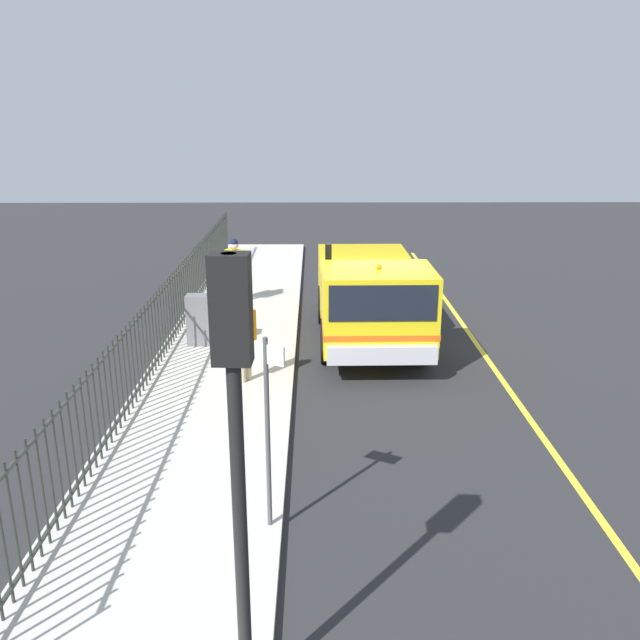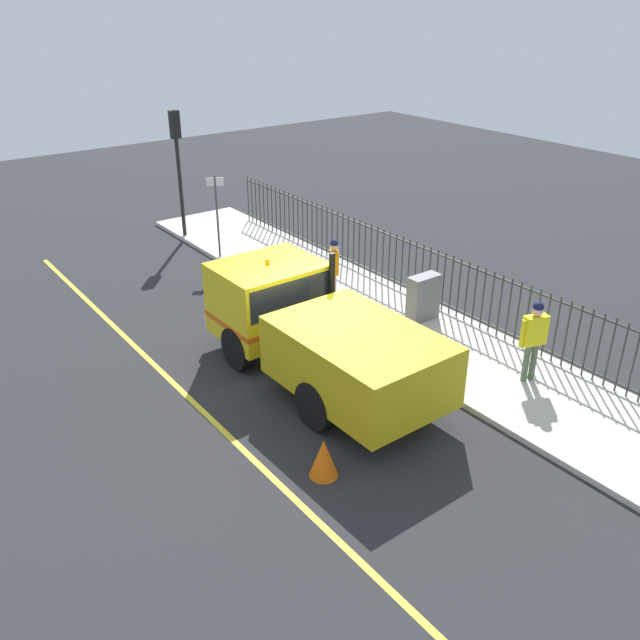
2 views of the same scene
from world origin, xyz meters
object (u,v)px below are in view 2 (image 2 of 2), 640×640
at_px(utility_cabinet, 423,298).
at_px(street_sign, 217,207).
at_px(pedestrian_distant, 534,333).
at_px(traffic_light_near, 177,148).
at_px(traffic_cone, 324,458).
at_px(work_truck, 309,326).
at_px(worker_standing, 334,264).

bearing_deg(utility_cabinet, street_sign, 105.26).
relative_size(pedestrian_distant, street_sign, 0.71).
xyz_separation_m(traffic_light_near, traffic_cone, (-3.64, -12.49, -2.61)).
bearing_deg(street_sign, pedestrian_distant, -81.21).
height_order(traffic_cone, street_sign, street_sign).
xyz_separation_m(utility_cabinet, traffic_cone, (-5.45, -3.18, -0.34)).
xyz_separation_m(work_truck, pedestrian_distant, (3.43, -3.02, 0.02)).
relative_size(worker_standing, pedestrian_distant, 0.95).
distance_m(worker_standing, traffic_cone, 6.92).
height_order(work_truck, worker_standing, work_truck).
distance_m(pedestrian_distant, street_sign, 10.35).
height_order(pedestrian_distant, traffic_cone, pedestrian_distant).
bearing_deg(traffic_cone, utility_cabinet, 30.29).
bearing_deg(worker_standing, traffic_light_near, -139.37).
bearing_deg(street_sign, worker_standing, -80.69).
relative_size(utility_cabinet, street_sign, 0.46).
height_order(work_truck, traffic_light_near, traffic_light_near).
bearing_deg(street_sign, traffic_light_near, 88.81).
height_order(utility_cabinet, traffic_cone, utility_cabinet).
bearing_deg(worker_standing, utility_cabinet, 61.98).
bearing_deg(street_sign, traffic_cone, -109.70).
distance_m(utility_cabinet, street_sign, 7.15).
height_order(traffic_light_near, utility_cabinet, traffic_light_near).
bearing_deg(work_truck, pedestrian_distant, -42.07).
bearing_deg(traffic_light_near, traffic_cone, 76.92).
bearing_deg(street_sign, utility_cabinet, -74.74).
xyz_separation_m(pedestrian_distant, street_sign, (-1.58, 10.22, 0.46)).
height_order(worker_standing, utility_cabinet, worker_standing).
relative_size(work_truck, traffic_light_near, 1.47).
distance_m(pedestrian_distant, utility_cabinet, 3.44).
bearing_deg(utility_cabinet, work_truck, -174.34).
height_order(pedestrian_distant, street_sign, street_sign).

